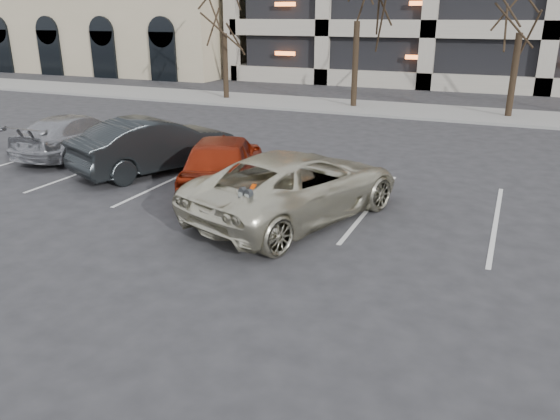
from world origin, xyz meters
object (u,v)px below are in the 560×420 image
Objects in this scene: parking_meter at (246,205)px; suv_silver at (297,185)px; car_silver at (77,135)px; car_red at (223,161)px; car_dark at (155,145)px.

suv_silver reaches higher than parking_meter.
car_silver reaches higher than parking_meter.
suv_silver is at bearing 135.40° from car_red.
parking_meter is 9.68m from car_silver.
parking_meter is at bearing 164.18° from car_dark.
car_dark is (-4.99, 4.12, -0.18)m from parking_meter.
parking_meter is 6.47m from car_dark.
car_silver is (-8.45, 4.71, -0.30)m from parking_meter.
suv_silver is 1.25× the size of car_dark.
suv_silver is 2.77m from car_red.
suv_silver reaches higher than car_silver.
parking_meter is at bearing 104.71° from suv_silver.
car_dark is at bearing 168.93° from car_silver.
car_dark reaches higher than parking_meter.
car_dark is (-5.16, 1.96, 0.03)m from suv_silver.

